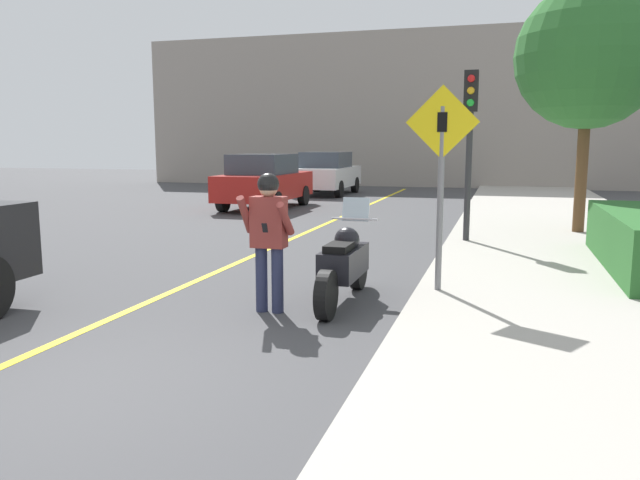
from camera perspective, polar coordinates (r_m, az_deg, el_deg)
ground_plane at (r=5.66m, az=-25.74°, el=-12.51°), size 80.00×80.00×0.00m
sidewalk_curb at (r=8.17m, az=24.23°, el=-5.55°), size 4.40×44.00×0.12m
road_center_line at (r=10.91m, az=-6.73°, el=-1.70°), size 0.12×36.00×0.01m
building_backdrop at (r=30.12m, az=9.67°, el=11.69°), size 28.00×1.20×7.18m
motorcycle at (r=7.77m, az=2.22°, el=-2.23°), size 0.62×2.19×1.27m
person_biker at (r=7.27m, az=-4.72°, el=1.03°), size 0.59×0.46×1.64m
crossing_sign at (r=7.97m, az=11.02°, el=6.43°), size 0.91×0.08×2.57m
traffic_light at (r=12.33m, az=13.55°, el=10.40°), size 0.26×0.30×3.22m
hedge_row at (r=10.52m, az=27.00°, el=-0.02°), size 0.90×4.33×0.84m
street_tree at (r=14.43m, az=23.36°, el=15.13°), size 2.98×2.98×5.13m
parked_car_red at (r=19.42m, az=-5.09°, el=5.41°), size 1.88×4.20×1.68m
parked_car_white at (r=24.82m, az=0.64°, el=6.15°), size 1.88×4.20×1.68m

